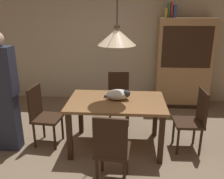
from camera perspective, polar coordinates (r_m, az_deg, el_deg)
ground at (r=3.40m, az=-1.88°, el=-17.77°), size 10.00×10.00×0.00m
back_wall at (r=5.41m, az=0.92°, el=12.59°), size 6.40×0.10×2.90m
dining_table at (r=3.53m, az=1.06°, el=-4.15°), size 1.40×0.90×0.75m
chair_near_front at (r=2.82m, az=-0.09°, el=-13.66°), size 0.43×0.43×0.93m
chair_right_side at (r=3.71m, az=18.82°, el=-6.36°), size 0.41×0.41×0.93m
chair_far_back at (r=4.40m, az=1.58°, el=-1.39°), size 0.44×0.44×0.93m
chair_left_side at (r=3.82m, az=-16.17°, el=-5.38°), size 0.44×0.44×0.93m
cat_sleeping at (r=3.51m, az=1.57°, el=-1.20°), size 0.40×0.28×0.16m
pendant_lamp at (r=3.28m, az=1.17°, el=12.42°), size 0.52×0.52×1.30m
hutch_bookcase at (r=5.29m, az=16.41°, el=5.54°), size 1.12×0.45×1.85m
book_yellow_short at (r=5.09m, az=12.60°, el=17.32°), size 0.04×0.20×0.18m
book_green_slim at (r=5.10m, az=13.22°, el=17.73°), size 0.03×0.20×0.26m
book_red_tall at (r=5.10m, az=13.80°, el=17.81°), size 0.04×0.22×0.28m
book_blue_wide at (r=5.11m, az=14.51°, el=17.53°), size 0.06×0.24×0.24m
person_standing at (r=3.73m, az=-24.12°, el=-0.83°), size 0.36×0.22×1.74m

